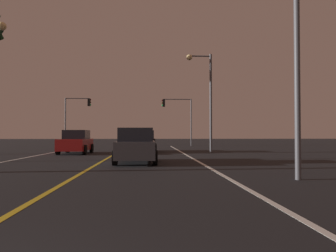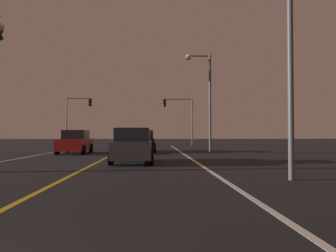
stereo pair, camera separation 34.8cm
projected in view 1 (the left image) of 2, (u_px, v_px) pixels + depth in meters
lane_edge_right at (197, 161)px, 17.83m from camera, size 0.16×43.90×0.01m
lane_edge_left at (6, 161)px, 17.28m from camera, size 0.16×43.90×0.01m
lane_center_divider at (103, 161)px, 17.56m from camera, size 0.16×43.90×0.01m
car_lead_same_lane at (136, 146)px, 16.40m from camera, size 2.02×4.30×1.70m
car_ahead_far at (144, 141)px, 26.72m from camera, size 2.02×4.30×1.70m
car_oncoming at (76, 142)px, 24.27m from camera, size 2.02×4.30×1.70m
traffic_light_near_right at (177, 111)px, 40.39m from camera, size 3.63×0.36×5.65m
traffic_light_near_left at (77, 110)px, 39.73m from camera, size 3.07×0.36×5.68m
street_lamp_right_near at (281, 28)px, 10.41m from camera, size 2.11×0.44×7.30m
street_lamp_right_far at (205, 90)px, 25.05m from camera, size 1.91×0.44×7.38m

